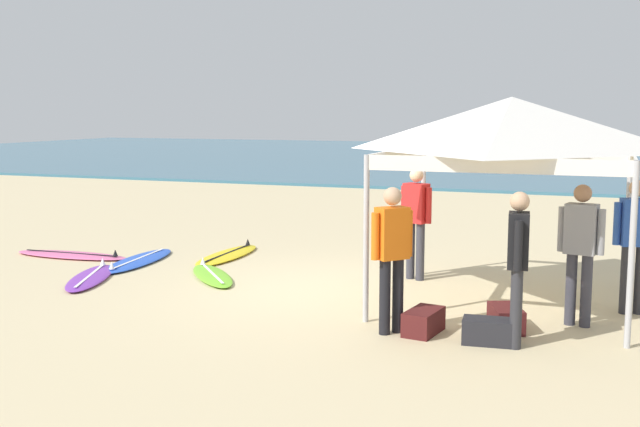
{
  "coord_description": "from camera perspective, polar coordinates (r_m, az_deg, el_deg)",
  "views": [
    {
      "loc": [
        3.64,
        -10.17,
        2.57
      ],
      "look_at": [
        -0.54,
        0.85,
        1.0
      ],
      "focal_mm": 43.4,
      "sensor_mm": 36.0,
      "label": 1
    }
  ],
  "objects": [
    {
      "name": "ground_plane",
      "position": [
        11.11,
        1.04,
        -5.8
      ],
      "size": [
        80.0,
        80.0,
        0.0
      ],
      "primitive_type": "plane",
      "color": "beige"
    },
    {
      "name": "sea",
      "position": [
        42.7,
        15.86,
        3.92
      ],
      "size": [
        80.0,
        36.0,
        0.1
      ],
      "primitive_type": "cube",
      "color": "#386B84",
      "rests_on": "ground"
    },
    {
      "name": "canopy_tent",
      "position": [
        10.4,
        13.92,
        6.36
      ],
      "size": [
        3.11,
        3.11,
        2.75
      ],
      "color": "#B7B7BC",
      "rests_on": "ground"
    },
    {
      "name": "surfboard_lime",
      "position": [
        12.15,
        -7.96,
        -4.53
      ],
      "size": [
        1.55,
        1.7,
        0.19
      ],
      "color": "#7AD12D",
      "rests_on": "ground"
    },
    {
      "name": "surfboard_pink",
      "position": [
        14.39,
        -17.84,
        -2.93
      ],
      "size": [
        2.25,
        0.65,
        0.19
      ],
      "color": "pink",
      "rests_on": "ground"
    },
    {
      "name": "surfboard_blue",
      "position": [
        13.55,
        -13.25,
        -3.39
      ],
      "size": [
        0.87,
        2.29,
        0.19
      ],
      "color": "blue",
      "rests_on": "ground"
    },
    {
      "name": "surfboard_purple",
      "position": [
        12.39,
        -16.58,
        -4.53
      ],
      "size": [
        1.24,
        2.0,
        0.19
      ],
      "color": "purple",
      "rests_on": "ground"
    },
    {
      "name": "surfboard_yellow",
      "position": [
        13.8,
        -6.83,
        -3.05
      ],
      "size": [
        0.63,
        2.15,
        0.19
      ],
      "color": "yellow",
      "rests_on": "ground"
    },
    {
      "name": "person_blue",
      "position": [
        10.52,
        22.2,
        -1.63
      ],
      "size": [
        0.53,
        0.32,
        1.71
      ],
      "color": "#2D2D33",
      "rests_on": "ground"
    },
    {
      "name": "person_grey",
      "position": [
        9.7,
        18.66,
        -2.21
      ],
      "size": [
        0.54,
        0.29,
        1.71
      ],
      "color": "#383842",
      "rests_on": "ground"
    },
    {
      "name": "person_orange",
      "position": [
        8.92,
        5.33,
        -2.66
      ],
      "size": [
        0.4,
        0.44,
        1.71
      ],
      "color": "black",
      "rests_on": "ground"
    },
    {
      "name": "person_black",
      "position": [
        8.66,
        14.38,
        -3.18
      ],
      "size": [
        0.26,
        0.55,
        1.71
      ],
      "color": "#2D2D33",
      "rests_on": "ground"
    },
    {
      "name": "person_red",
      "position": [
        11.83,
        7.09,
        -0.15
      ],
      "size": [
        0.52,
        0.34,
        1.71
      ],
      "color": "#383842",
      "rests_on": "ground"
    },
    {
      "name": "gear_bag_near_tent",
      "position": [
        9.46,
        13.54,
        -7.52
      ],
      "size": [
        0.52,
        0.68,
        0.28
      ],
      "primitive_type": "cube",
      "rotation": [
        0.0,
        0.0,
        1.95
      ],
      "color": "#4C1919",
      "rests_on": "ground"
    },
    {
      "name": "gear_bag_by_pole",
      "position": [
        8.87,
        12.43,
        -8.49
      ],
      "size": [
        0.63,
        0.38,
        0.28
      ],
      "primitive_type": "cube",
      "rotation": [
        0.0,
        0.0,
        0.1
      ],
      "color": "#232328",
      "rests_on": "ground"
    },
    {
      "name": "gear_bag_on_sand",
      "position": [
        9.14,
        7.64,
        -7.9
      ],
      "size": [
        0.41,
        0.64,
        0.28
      ],
      "primitive_type": "cube",
      "rotation": [
        0.0,
        0.0,
        1.42
      ],
      "color": "#4C1919",
      "rests_on": "ground"
    }
  ]
}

